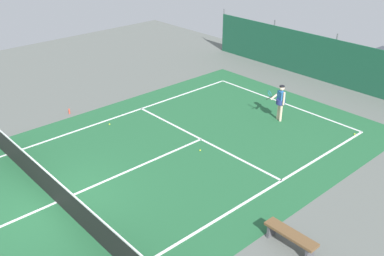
% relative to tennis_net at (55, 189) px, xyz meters
% --- Properties ---
extents(ground_plane, '(36.00, 36.00, 0.00)m').
position_rel_tennis_net_xyz_m(ground_plane, '(0.00, 0.00, -0.51)').
color(ground_plane, slate).
extents(court_surface, '(11.02, 26.60, 0.01)m').
position_rel_tennis_net_xyz_m(court_surface, '(0.00, 0.00, -0.51)').
color(court_surface, '#236038').
rests_on(court_surface, ground).
extents(tennis_net, '(10.12, 0.10, 1.10)m').
position_rel_tennis_net_xyz_m(tennis_net, '(0.00, 0.00, 0.00)').
color(tennis_net, black).
rests_on(tennis_net, ground).
extents(back_fence, '(16.30, 0.98, 2.70)m').
position_rel_tennis_net_xyz_m(back_fence, '(-0.00, 16.45, 0.16)').
color(back_fence, '#195138').
rests_on(back_fence, ground).
extents(tennis_player, '(0.84, 0.65, 1.64)m').
position_rel_tennis_net_xyz_m(tennis_player, '(1.00, 10.22, 0.45)').
color(tennis_player, beige).
rests_on(tennis_player, ground).
extents(tennis_ball_near_player, '(0.07, 0.07, 0.07)m').
position_rel_tennis_net_xyz_m(tennis_ball_near_player, '(-3.66, 4.35, -0.48)').
color(tennis_ball_near_player, '#CCDB33').
rests_on(tennis_ball_near_player, ground).
extents(tennis_ball_midcourt, '(0.07, 0.07, 0.07)m').
position_rel_tennis_net_xyz_m(tennis_ball_midcourt, '(4.02, 11.46, -0.48)').
color(tennis_ball_midcourt, '#CCDB33').
rests_on(tennis_ball_midcourt, ground).
extents(tennis_ball_by_sideline, '(0.07, 0.07, 0.07)m').
position_rel_tennis_net_xyz_m(tennis_ball_by_sideline, '(0.68, 5.72, -0.48)').
color(tennis_ball_by_sideline, '#CCDB33').
rests_on(tennis_ball_by_sideline, ground).
extents(parked_car, '(2.19, 4.29, 1.68)m').
position_rel_tennis_net_xyz_m(parked_car, '(1.77, 18.14, 0.33)').
color(parked_car, silver).
rests_on(parked_car, ground).
extents(courtside_bench, '(1.60, 0.40, 0.49)m').
position_rel_tennis_net_xyz_m(courtside_bench, '(6.31, 3.89, -0.14)').
color(courtside_bench, brown).
rests_on(courtside_bench, ground).
extents(water_bottle, '(0.08, 0.08, 0.24)m').
position_rel_tennis_net_xyz_m(water_bottle, '(-5.90, 3.62, -0.39)').
color(water_bottle, '#D84C38').
rests_on(water_bottle, ground).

